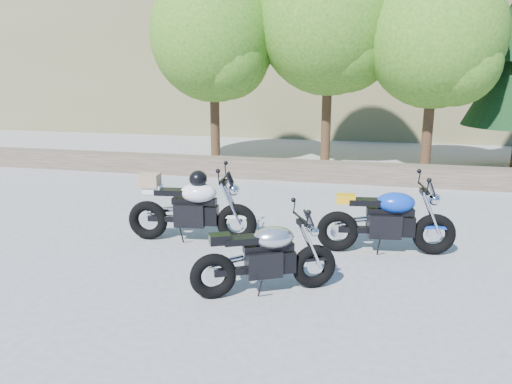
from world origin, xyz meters
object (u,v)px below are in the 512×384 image
at_px(white_bike, 191,207).
at_px(backpack, 374,219).
at_px(silver_bike, 266,258).
at_px(blue_bike, 387,221).

xyz_separation_m(white_bike, backpack, (3.00, 1.42, -0.43)).
height_order(silver_bike, white_bike, white_bike).
bearing_deg(white_bike, silver_bike, -51.63).
bearing_deg(white_bike, blue_bike, -3.02).
relative_size(silver_bike, blue_bike, 0.84).
relative_size(white_bike, blue_bike, 1.02).
relative_size(silver_bike, white_bike, 0.82).
bearing_deg(silver_bike, backpack, 39.46).
bearing_deg(white_bike, backpack, 19.37).
distance_m(silver_bike, blue_bike, 2.41).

